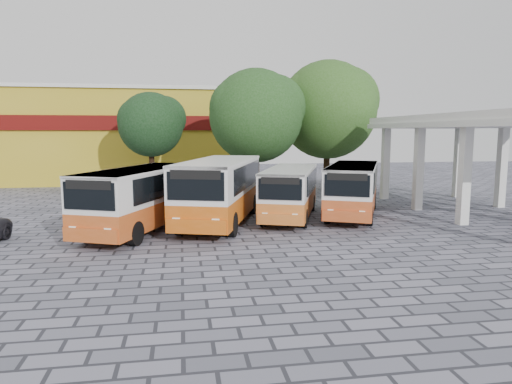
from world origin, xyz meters
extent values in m
plane|color=#515260|center=(0.00, 0.00, 0.00)|extent=(90.00, 90.00, 0.00)
cube|color=silver|center=(7.85, 10.50, 2.50)|extent=(0.45, 0.45, 5.00)
cube|color=silver|center=(13.15, 10.50, 2.50)|extent=(0.45, 0.45, 5.00)
cube|color=silver|center=(10.50, 4.00, 5.20)|extent=(6.60, 15.60, 0.40)
cube|color=silver|center=(10.50, 4.00, 4.85)|extent=(6.80, 15.80, 0.30)
cube|color=#AF951D|center=(-11.00, 26.00, 4.00)|extent=(20.00, 10.00, 8.00)
cube|color=#590C0A|center=(-11.00, 20.90, 5.20)|extent=(20.00, 0.20, 1.20)
cube|color=silver|center=(-11.00, 26.00, 8.15)|extent=(20.40, 10.40, 0.30)
cube|color=#B74B18|center=(-7.41, 2.85, 0.89)|extent=(5.24, 8.14, 1.03)
cube|color=silver|center=(-7.41, 2.85, 2.12)|extent=(5.24, 8.14, 1.44)
cube|color=silver|center=(-7.41, 2.85, 2.79)|extent=(5.29, 8.16, 0.12)
cube|color=black|center=(-8.61, 2.85, 2.14)|extent=(2.59, 5.98, 1.03)
cube|color=black|center=(-6.21, 2.85, 2.14)|extent=(2.59, 5.98, 1.03)
cube|color=black|center=(-7.41, -1.10, 2.14)|extent=(1.96, 0.87, 1.03)
cube|color=black|center=(-7.41, -1.10, 2.55)|extent=(1.74, 0.79, 0.33)
cylinder|color=black|center=(-8.47, 0.30, 0.49)|extent=(0.27, 0.98, 0.98)
cylinder|color=black|center=(-6.35, 0.30, 0.49)|extent=(0.27, 0.98, 0.98)
cylinder|color=black|center=(-8.47, 5.40, 0.49)|extent=(0.27, 0.98, 0.98)
cylinder|color=black|center=(-6.35, 5.40, 0.49)|extent=(0.27, 0.98, 0.98)
cube|color=#BF510D|center=(-3.74, 4.00, 0.98)|extent=(5.09, 9.00, 1.13)
cube|color=silver|center=(-3.74, 4.00, 2.33)|extent=(5.09, 9.00, 1.59)
cube|color=silver|center=(-3.74, 4.00, 3.06)|extent=(5.14, 9.02, 0.13)
cube|color=black|center=(-5.05, 4.00, 2.35)|extent=(2.21, 6.80, 1.13)
cube|color=black|center=(-2.42, 4.00, 2.35)|extent=(2.21, 6.80, 1.13)
cube|color=black|center=(-3.74, -0.33, 2.35)|extent=(2.22, 0.75, 1.13)
cube|color=black|center=(-3.74, -0.33, 2.80)|extent=(1.97, 0.68, 0.37)
cylinder|color=black|center=(-4.90, 1.20, 0.54)|extent=(0.30, 1.08, 1.08)
cylinder|color=black|center=(-2.57, 1.20, 0.54)|extent=(0.30, 1.08, 1.08)
cylinder|color=black|center=(-4.90, 6.80, 0.54)|extent=(0.30, 1.08, 1.08)
cylinder|color=black|center=(-2.57, 6.80, 0.54)|extent=(0.30, 1.08, 1.08)
cube|color=#C66421|center=(-0.04, 4.78, 0.82)|extent=(4.57, 7.50, 0.95)
cube|color=silver|center=(-0.04, 4.78, 1.95)|extent=(4.57, 7.50, 1.32)
cube|color=silver|center=(-0.04, 4.78, 2.56)|extent=(4.61, 7.52, 0.11)
cube|color=black|center=(-1.14, 4.78, 1.96)|extent=(2.15, 5.58, 0.95)
cube|color=black|center=(1.06, 4.78, 1.96)|extent=(2.15, 5.58, 0.95)
cube|color=black|center=(-0.04, 1.16, 1.96)|extent=(1.83, 0.73, 0.95)
cube|color=black|center=(-0.04, 1.16, 2.34)|extent=(1.62, 0.66, 0.31)
cylinder|color=black|center=(-1.01, 2.44, 0.45)|extent=(0.25, 0.90, 0.90)
cylinder|color=black|center=(0.93, 2.44, 0.45)|extent=(0.25, 0.90, 0.90)
cylinder|color=black|center=(-1.01, 7.12, 0.45)|extent=(0.25, 0.90, 0.90)
cylinder|color=black|center=(0.93, 7.12, 0.45)|extent=(0.25, 0.90, 0.90)
cube|color=#B5481C|center=(3.41, 4.88, 0.86)|extent=(5.29, 7.81, 0.99)
cube|color=silver|center=(3.41, 4.88, 2.05)|extent=(5.29, 7.81, 1.39)
cube|color=silver|center=(3.41, 4.88, 2.69)|extent=(5.33, 7.83, 0.11)
cube|color=black|center=(2.26, 4.88, 2.06)|extent=(2.72, 5.66, 0.99)
cube|color=black|center=(4.57, 4.88, 2.06)|extent=(2.72, 5.66, 0.99)
cube|color=black|center=(3.41, 1.08, 2.06)|extent=(1.86, 0.92, 0.99)
cube|color=black|center=(3.41, 1.08, 2.46)|extent=(1.65, 0.82, 0.32)
cylinder|color=black|center=(2.39, 2.42, 0.47)|extent=(0.26, 0.95, 0.95)
cylinder|color=black|center=(4.44, 2.42, 0.47)|extent=(0.26, 0.95, 0.95)
cylinder|color=black|center=(2.39, 7.34, 0.47)|extent=(0.26, 0.95, 0.95)
cylinder|color=black|center=(4.44, 7.34, 0.47)|extent=(0.26, 0.95, 0.95)
cylinder|color=black|center=(-7.74, 16.32, 1.76)|extent=(0.38, 0.38, 3.52)
sphere|color=black|center=(-7.74, 16.32, 5.00)|extent=(4.71, 4.71, 4.71)
sphere|color=black|center=(-6.80, 16.62, 5.47)|extent=(3.29, 3.29, 3.29)
sphere|color=black|center=(-8.56, 16.12, 5.35)|extent=(3.06, 3.06, 3.06)
cylinder|color=#3A2915|center=(-0.45, 13.29, 2.05)|extent=(0.49, 0.49, 4.11)
sphere|color=#1A3F13|center=(-0.45, 13.29, 5.56)|extent=(6.44, 6.44, 6.44)
sphere|color=#1A3F13|center=(0.84, 13.59, 6.21)|extent=(4.51, 4.51, 4.51)
sphere|color=#1A3F13|center=(-1.58, 13.09, 6.05)|extent=(4.18, 4.18, 4.18)
cylinder|color=black|center=(5.66, 16.27, 2.30)|extent=(0.48, 0.48, 4.61)
sphere|color=#274D16|center=(5.66, 16.27, 6.15)|extent=(7.55, 7.55, 7.55)
sphere|color=#274D16|center=(7.17, 16.57, 6.91)|extent=(5.28, 5.28, 5.28)
sphere|color=#274D16|center=(4.34, 16.07, 6.72)|extent=(4.91, 4.91, 4.91)
camera|label=1|loc=(-5.58, -18.07, 4.47)|focal=32.00mm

